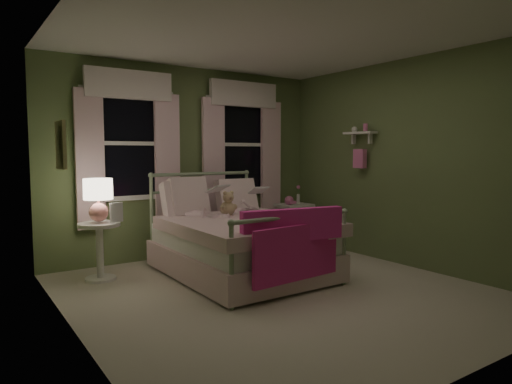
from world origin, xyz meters
TOP-DOWN VIEW (x-y plane):
  - room_shell at (0.00, 0.00)m, footprint 4.20×4.20m
  - bed at (0.02, 0.80)m, footprint 1.58×2.04m
  - pink_throw at (0.02, -0.21)m, footprint 1.10×0.28m
  - child_left at (-0.26, 1.24)m, footprint 0.36×0.31m
  - child_right at (0.30, 1.24)m, footprint 0.34×0.27m
  - book_left at (-0.26, 0.99)m, footprint 0.21×0.14m
  - book_right at (0.30, 0.99)m, footprint 0.22×0.15m
  - teddy_bear at (0.02, 1.08)m, footprint 0.23×0.19m
  - nightstand_left at (-1.41, 1.48)m, footprint 0.46×0.46m
  - table_lamp at (-1.41, 1.48)m, footprint 0.32×0.32m
  - book_nightstand at (-1.31, 1.40)m, footprint 0.21×0.25m
  - nightstand_right at (1.57, 1.71)m, footprint 0.50×0.40m
  - pink_toy at (1.47, 1.71)m, footprint 0.14×0.19m
  - bud_vase at (1.69, 1.76)m, footprint 0.06×0.06m
  - window_left at (-0.85, 2.03)m, footprint 1.34×0.13m
  - window_right at (0.85, 2.03)m, footprint 1.34×0.13m
  - wall_shelf at (1.90, 0.70)m, footprint 0.15×0.50m
  - framed_picture at (-1.95, 0.60)m, footprint 0.03×0.32m

SIDE VIEW (x-z plane):
  - bed at x=0.02m, z-range -0.22..0.97m
  - nightstand_left at x=-1.41m, z-range 0.09..0.74m
  - nightstand_right at x=1.57m, z-range 0.23..0.87m
  - pink_throw at x=0.02m, z-range 0.26..0.96m
  - book_nightstand at x=-1.31m, z-range 0.65..0.67m
  - pink_toy at x=1.47m, z-range 0.64..0.78m
  - bud_vase at x=1.69m, z-range 0.65..0.93m
  - teddy_bear at x=0.02m, z-range 0.64..0.95m
  - child_right at x=0.30m, z-range 0.57..1.26m
  - book_right at x=0.30m, z-range 0.79..1.05m
  - table_lamp at x=-1.41m, z-range 0.71..1.20m
  - book_left at x=-0.26m, z-range 0.83..1.09m
  - child_left at x=-0.26m, z-range 0.57..1.40m
  - room_shell at x=0.00m, z-range -0.80..3.40m
  - framed_picture at x=-1.95m, z-range 1.29..1.71m
  - wall_shelf at x=1.90m, z-range 1.22..1.82m
  - window_left at x=-0.85m, z-range 0.64..2.60m
  - window_right at x=0.85m, z-range 0.64..2.60m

